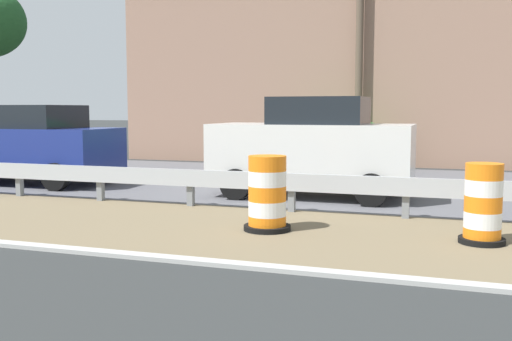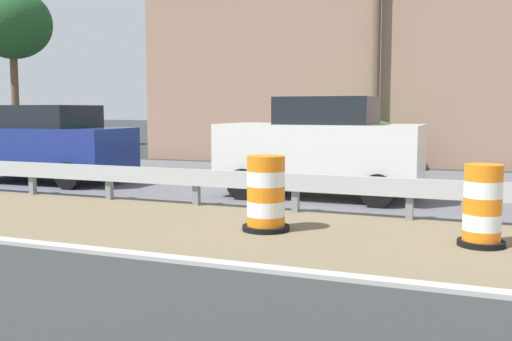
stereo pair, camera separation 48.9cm
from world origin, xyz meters
name	(u,v)px [view 2 (the right image)]	position (x,y,z in m)	size (l,w,h in m)	color
traffic_barrel_nearest	(482,209)	(0.95, 5.97, 0.51)	(0.63, 0.63, 1.12)	orange
traffic_barrel_close	(266,197)	(0.83, 9.05, 0.52)	(0.72, 0.72, 1.15)	orange
car_lead_far_lane	(321,148)	(4.45, 9.21, 1.05)	(2.00, 4.18, 2.10)	silver
car_trailing_far_lane	(46,144)	(4.40, 16.39, 0.98)	(2.26, 4.42, 1.95)	navy
roadside_shop_near	(360,73)	(15.19, 10.65, 3.24)	(7.47, 15.14, 6.45)	#93705B
utility_pole_near	(377,27)	(11.32, 9.34, 4.39)	(0.24, 1.80, 8.47)	brown
bush_roadside	(360,144)	(10.69, 9.67, 0.78)	(3.29, 3.29, 1.56)	#286028
tree_roadside	(12,24)	(15.09, 27.64, 5.94)	(3.76, 3.76, 7.68)	brown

